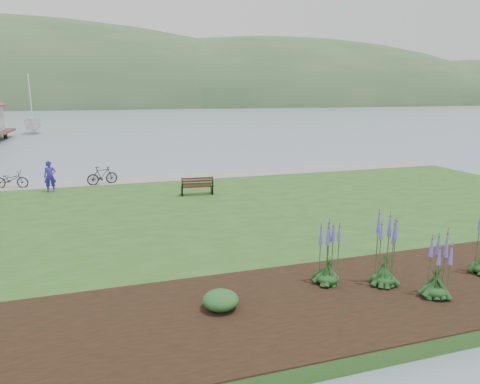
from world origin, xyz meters
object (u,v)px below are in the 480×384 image
object	(u,v)px
bicycle_a	(11,179)
person	(50,174)
park_bench	(197,186)
sailboat	(34,134)

from	to	relation	value
bicycle_a	person	bearing A→B (deg)	-113.93
person	park_bench	bearing A→B (deg)	-30.44
sailboat	bicycle_a	bearing A→B (deg)	-87.83
park_bench	bicycle_a	distance (m)	10.17
park_bench	person	bearing A→B (deg)	161.30
person	bicycle_a	bearing A→B (deg)	134.33
park_bench	bicycle_a	xyz separation A→B (m)	(-9.10, 4.55, -0.01)
park_bench	person	size ratio (longest dim) A/B	0.85
sailboat	park_bench	bearing A→B (deg)	-77.24
person	sailboat	size ratio (longest dim) A/B	0.07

